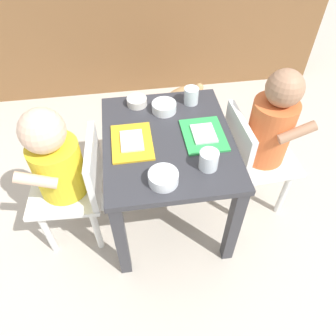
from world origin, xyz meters
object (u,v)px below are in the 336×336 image
at_px(veggie_bowl_far, 164,107).
at_px(cereal_bowl_right_side, 163,178).
at_px(seated_child_left, 60,164).
at_px(water_cup_left, 209,161).
at_px(food_tray_right, 204,135).
at_px(cereal_bowl_left_side, 137,101).
at_px(water_cup_right, 191,96).
at_px(dining_table, 168,155).
at_px(dog, 178,106).
at_px(food_tray_left, 132,142).
at_px(seated_child_right, 268,131).

xyz_separation_m(veggie_bowl_far, cereal_bowl_right_side, (-0.06, -0.38, 0.00)).
distance_m(seated_child_left, water_cup_left, 0.55).
distance_m(food_tray_right, cereal_bowl_left_side, 0.33).
xyz_separation_m(water_cup_right, veggie_bowl_far, (-0.12, -0.04, -0.01)).
bearing_deg(cereal_bowl_left_side, water_cup_right, -4.69).
distance_m(dining_table, water_cup_left, 0.23).
relative_size(water_cup_left, cereal_bowl_left_side, 0.82).
xyz_separation_m(water_cup_left, veggie_bowl_far, (-0.11, 0.33, -0.01)).
relative_size(dog, food_tray_left, 1.90).
relative_size(dog, water_cup_left, 5.71).
xyz_separation_m(dining_table, water_cup_left, (0.12, -0.17, 0.12)).
relative_size(food_tray_left, veggie_bowl_far, 2.06).
height_order(dog, food_tray_left, food_tray_left).
relative_size(cereal_bowl_right_side, cereal_bowl_left_side, 1.21).
distance_m(seated_child_left, cereal_bowl_left_side, 0.41).
height_order(seated_child_left, cereal_bowl_right_side, seated_child_left).
bearing_deg(dog, seated_child_left, -132.53).
bearing_deg(cereal_bowl_right_side, seated_child_left, 154.20).
bearing_deg(seated_child_left, dog, 47.47).
bearing_deg(cereal_bowl_right_side, food_tray_right, 48.23).
relative_size(seated_child_left, cereal_bowl_left_side, 8.06).
distance_m(food_tray_left, water_cup_right, 0.34).
xyz_separation_m(seated_child_right, water_cup_right, (-0.28, 0.19, 0.06)).
relative_size(dining_table, food_tray_right, 2.93).
height_order(dining_table, dog, dining_table).
relative_size(dog, cereal_bowl_left_side, 4.66).
relative_size(seated_child_left, seated_child_right, 0.95).
height_order(food_tray_right, cereal_bowl_right_side, cereal_bowl_right_side).
bearing_deg(food_tray_left, cereal_bowl_right_side, -66.38).
xyz_separation_m(seated_child_left, seated_child_right, (0.82, 0.06, 0.01)).
bearing_deg(food_tray_left, seated_child_left, -173.70).
distance_m(seated_child_left, dog, 0.84).
bearing_deg(water_cup_left, food_tray_right, 82.68).
bearing_deg(seated_child_left, seated_child_right, 3.85).
relative_size(water_cup_right, veggie_bowl_far, 0.70).
bearing_deg(food_tray_right, dining_table, 177.70).
height_order(food_tray_right, water_cup_right, water_cup_right).
distance_m(veggie_bowl_far, cereal_bowl_right_side, 0.38).
relative_size(food_tray_right, water_cup_right, 2.87).
xyz_separation_m(food_tray_right, veggie_bowl_far, (-0.13, 0.17, 0.02)).
bearing_deg(veggie_bowl_far, dog, 71.70).
bearing_deg(seated_child_right, dog, 116.41).
xyz_separation_m(dining_table, seated_child_right, (0.41, 0.02, 0.06)).
relative_size(dining_table, seated_child_right, 0.83).
bearing_deg(cereal_bowl_right_side, veggie_bowl_far, 81.65).
bearing_deg(food_tray_right, veggie_bowl_far, 126.19).
distance_m(dining_table, seated_child_left, 0.41).
relative_size(dog, veggie_bowl_far, 3.90).
relative_size(seated_child_left, veggie_bowl_far, 6.74).
xyz_separation_m(seated_child_right, veggie_bowl_far, (-0.40, 0.15, 0.05)).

